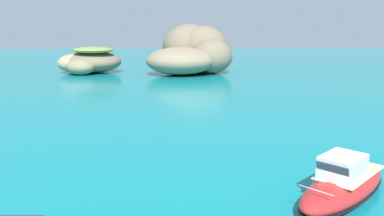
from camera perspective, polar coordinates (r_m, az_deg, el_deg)
name	(u,v)px	position (r m, az deg, el deg)	size (l,w,h in m)	color
islet_large	(194,52)	(80.31, 0.31, 8.65)	(19.15, 26.98, 10.18)	#756651
islet_small	(89,62)	(80.90, -15.65, 6.90)	(17.01, 17.37, 5.45)	#9E8966
motorboat_red	(344,184)	(20.04, 22.37, -10.78)	(7.55, 7.08, 2.35)	red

